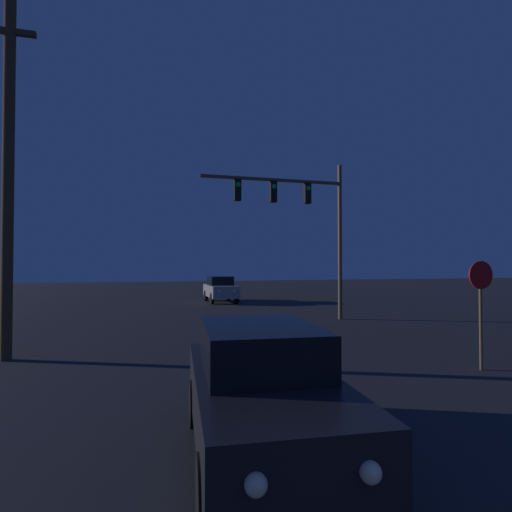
{
  "coord_description": "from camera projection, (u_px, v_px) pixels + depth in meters",
  "views": [
    {
      "loc": [
        -2.81,
        2.22,
        2.43
      ],
      "look_at": [
        0.0,
        12.7,
        2.66
      ],
      "focal_mm": 28.0,
      "sensor_mm": 36.0,
      "label": 1
    }
  ],
  "objects": [
    {
      "name": "stop_sign",
      "position": [
        481.0,
        295.0,
        9.21
      ],
      "size": [
        0.65,
        0.07,
        2.51
      ],
      "color": "brown",
      "rests_on": "ground_plane"
    },
    {
      "name": "utility_pole",
      "position": [
        8.0,
        172.0,
        10.19
      ],
      "size": [
        1.22,
        0.28,
        9.37
      ],
      "color": "#4C3823",
      "rests_on": "ground_plane"
    },
    {
      "name": "car_near",
      "position": [
        262.0,
        390.0,
        4.99
      ],
      "size": [
        1.94,
        4.04,
        1.65
      ],
      "rotation": [
        0.0,
        0.0,
        3.07
      ],
      "color": "black",
      "rests_on": "ground_plane"
    },
    {
      "name": "traffic_signal_mast",
      "position": [
        302.0,
        211.0,
        17.32
      ],
      "size": [
        6.32,
        0.3,
        6.87
      ],
      "color": "brown",
      "rests_on": "ground_plane"
    },
    {
      "name": "car_far",
      "position": [
        220.0,
        289.0,
        25.8
      ],
      "size": [
        1.78,
        3.98,
        1.65
      ],
      "rotation": [
        0.0,
        0.0,
        3.16
      ],
      "color": "#99999E",
      "rests_on": "ground_plane"
    }
  ]
}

